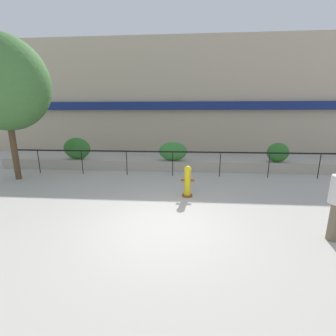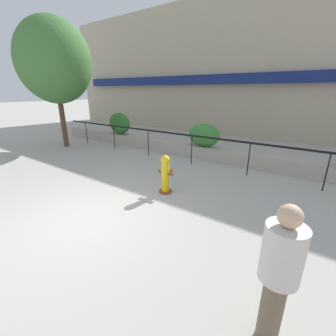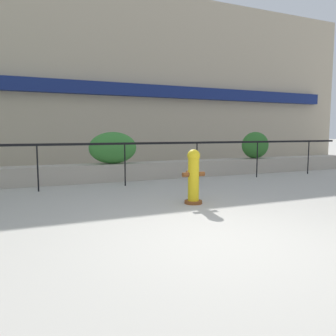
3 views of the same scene
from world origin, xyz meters
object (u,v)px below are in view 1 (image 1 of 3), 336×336
object	(u,v)px
hedge_bush_0	(77,148)
street_tree	(4,84)
hedge_bush_2	(278,153)
fire_hydrant	(188,181)
hedge_bush_1	(173,151)

from	to	relation	value
hedge_bush_0	street_tree	bearing A→B (deg)	-128.45
hedge_bush_2	fire_hydrant	bearing A→B (deg)	-139.62
hedge_bush_0	fire_hydrant	world-z (taller)	hedge_bush_0
fire_hydrant	street_tree	distance (m)	8.29
hedge_bush_2	street_tree	xyz separation A→B (m)	(-11.79, -2.15, 3.00)
hedge_bush_0	street_tree	world-z (taller)	street_tree
hedge_bush_0	hedge_bush_1	world-z (taller)	hedge_bush_0
street_tree	hedge_bush_0	bearing A→B (deg)	51.55
hedge_bush_2	hedge_bush_0	bearing A→B (deg)	180.00
hedge_bush_0	hedge_bush_1	distance (m)	4.98
hedge_bush_0	hedge_bush_2	xyz separation A→B (m)	(10.08, 0.00, -0.09)
fire_hydrant	street_tree	size ratio (longest dim) A/B	0.19
hedge_bush_1	hedge_bush_2	size ratio (longest dim) A/B	1.37
hedge_bush_1	street_tree	xyz separation A→B (m)	(-6.68, -2.15, 3.00)
hedge_bush_1	fire_hydrant	distance (m)	3.83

